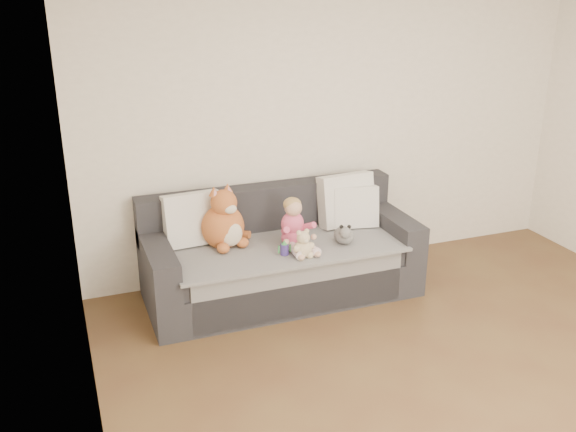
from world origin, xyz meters
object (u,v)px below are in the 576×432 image
object	(u,v)px
sippy_cup	(284,248)
teddy_bear	(303,246)
sofa	(280,258)
plush_cat	(224,223)
toddler	(294,227)

from	to	relation	value
sippy_cup	teddy_bear	bearing A→B (deg)	-38.46
sofa	teddy_bear	bearing A→B (deg)	-82.48
plush_cat	sippy_cup	xyz separation A→B (m)	(0.38, -0.34, -0.13)
sofa	teddy_bear	xyz separation A→B (m)	(0.05, -0.38, 0.26)
sofa	sippy_cup	bearing A→B (deg)	-102.91
sofa	sippy_cup	size ratio (longest dim) A/B	18.76
sofa	teddy_bear	size ratio (longest dim) A/B	9.50
teddy_bear	sippy_cup	world-z (taller)	teddy_bear
teddy_bear	sippy_cup	size ratio (longest dim) A/B	1.97
toddler	plush_cat	distance (m)	0.56
sippy_cup	toddler	bearing A→B (deg)	43.20
plush_cat	teddy_bear	distance (m)	0.67
toddler	sofa	bearing A→B (deg)	105.20
sofa	teddy_bear	world-z (taller)	sofa
plush_cat	teddy_bear	world-z (taller)	plush_cat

